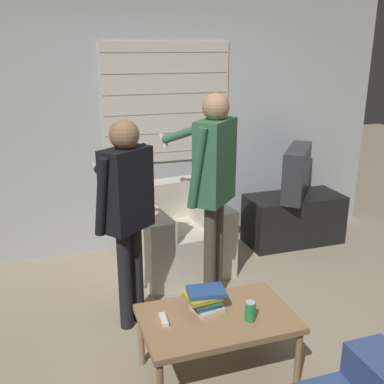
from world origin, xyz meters
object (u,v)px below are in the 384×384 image
coffee_table (217,322)px  person_right_standing (213,174)px  person_left_standing (126,202)px  book_stack (206,299)px  soda_can (250,311)px  spare_remote (164,319)px  armchair_beige (177,235)px  tv (297,172)px

coffee_table → person_right_standing: size_ratio=0.55×
person_left_standing → book_stack: 0.91m
book_stack → soda_can: 0.29m
spare_remote → soda_can: bearing=-14.0°
armchair_beige → coffee_table: (-0.19, -1.54, 0.06)m
tv → spare_remote: tv is taller
armchair_beige → coffee_table: size_ratio=0.97×
person_left_standing → spare_remote: 0.90m
person_left_standing → tv: bearing=-10.7°
armchair_beige → person_left_standing: 1.18m
spare_remote → person_left_standing: bearing=99.0°
person_right_standing → armchair_beige: bearing=55.3°
spare_remote → person_right_standing: bearing=56.1°
coffee_table → tv: bearing=48.0°
coffee_table → person_left_standing: person_left_standing is taller
person_right_standing → soda_can: (-0.13, -1.01, -0.59)m
armchair_beige → person_left_standing: bearing=44.9°
tv → soda_can: tv is taller
tv → person_right_standing: (-1.27, -0.84, 0.31)m
tv → armchair_beige: bearing=-43.6°
soda_can → person_left_standing: bearing=123.9°
coffee_table → spare_remote: spare_remote is taller
person_right_standing → spare_remote: size_ratio=13.15×
armchair_beige → person_left_standing: (-0.60, -0.77, 0.66)m
tv → person_right_standing: bearing=-18.5°
spare_remote → book_stack: bearing=10.4°
coffee_table → person_right_standing: bearing=71.4°
coffee_table → person_right_standing: (0.30, 0.91, 0.70)m
person_left_standing → book_stack: (0.37, -0.68, -0.47)m
person_left_standing → person_right_standing: person_right_standing is taller
armchair_beige → spare_remote: size_ratio=7.08×
armchair_beige → soda_can: size_ratio=7.41×
armchair_beige → spare_remote: bearing=63.4°
coffee_table → spare_remote: size_ratio=7.29×
coffee_table → tv: 2.38m
coffee_table → book_stack: size_ratio=3.55×
tv → book_stack: size_ratio=2.72×
soda_can → spare_remote: soda_can is taller
armchair_beige → person_right_standing: size_ratio=0.54×
person_right_standing → spare_remote: person_right_standing is taller
person_right_standing → soda_can: 1.18m
tv → spare_remote: (-1.91, -1.70, -0.34)m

